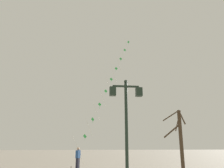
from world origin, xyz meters
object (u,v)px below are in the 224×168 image
Objects in this scene: kite_flyer at (78,158)px; kite_train at (108,85)px; twin_lantern_lamp_post at (126,111)px; bare_tree at (180,139)px.

kite_train is at bearing 0.88° from kite_flyer.
twin_lantern_lamp_post is 2.79× the size of kite_flyer.
twin_lantern_lamp_post reaches higher than kite_flyer.
bare_tree is (3.54, -10.71, -6.27)m from kite_train.
kite_flyer is at bearing 142.46° from bare_tree.
kite_flyer is 8.40m from bare_tree.
bare_tree is at bearing -98.42° from kite_flyer.
twin_lantern_lamp_post is 1.16× the size of bare_tree.
kite_train is (0.78, 15.13, 5.19)m from twin_lantern_lamp_post.
kite_train is 12.91m from bare_tree.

